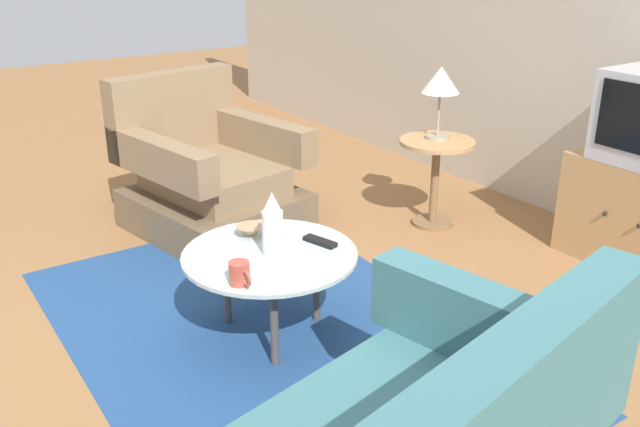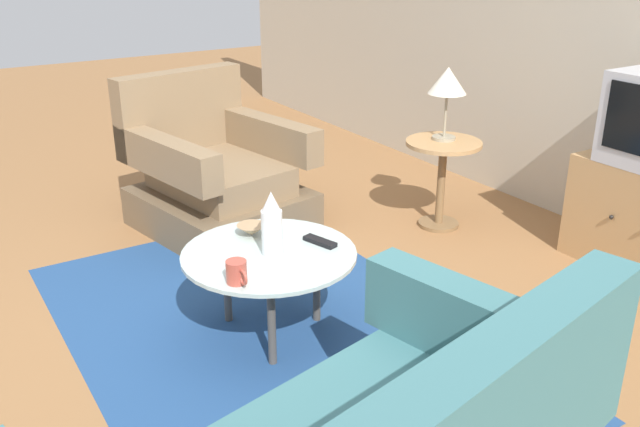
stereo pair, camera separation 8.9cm
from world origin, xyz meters
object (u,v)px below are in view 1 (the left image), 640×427
object	(u,v)px
vase	(273,225)
tv_remote_dark	(320,241)
bowl	(251,231)
armchair	(208,179)
side_table	(436,165)
coffee_table	(270,260)
mug	(240,273)
table_lamp	(441,83)

from	to	relation	value
vase	tv_remote_dark	distance (m)	0.26
vase	bowl	world-z (taller)	vase
armchair	side_table	distance (m)	1.41
bowl	armchair	bearing A→B (deg)	164.82
coffee_table	mug	xyz separation A→B (m)	(0.19, -0.24, 0.08)
coffee_table	tv_remote_dark	size ratio (longest dim) A/B	4.48
armchair	table_lamp	bearing A→B (deg)	137.62
vase	table_lamp	bearing A→B (deg)	111.77
mug	coffee_table	bearing A→B (deg)	127.38
coffee_table	armchair	bearing A→B (deg)	166.34
mug	tv_remote_dark	world-z (taller)	mug
side_table	mug	xyz separation A→B (m)	(0.74, -1.74, 0.06)
mug	bowl	distance (m)	0.47
armchair	mug	distance (m)	1.62
coffee_table	table_lamp	size ratio (longest dim) A/B	1.77
coffee_table	tv_remote_dark	world-z (taller)	tv_remote_dark
bowl	coffee_table	bearing A→B (deg)	-4.98
armchair	tv_remote_dark	bearing A→B (deg)	75.79
armchair	vase	xyz separation A→B (m)	(1.35, -0.32, 0.24)
table_lamp	tv_remote_dark	world-z (taller)	table_lamp
mug	tv_remote_dark	distance (m)	0.50
mug	tv_remote_dark	size ratio (longest dim) A/B	0.77
coffee_table	side_table	distance (m)	1.60
armchair	bowl	xyz separation A→B (m)	(1.12, -0.30, 0.13)
coffee_table	tv_remote_dark	distance (m)	0.25
armchair	coffee_table	world-z (taller)	armchair
tv_remote_dark	armchair	bearing A→B (deg)	-20.21
table_lamp	mug	size ratio (longest dim) A/B	3.27
vase	tv_remote_dark	size ratio (longest dim) A/B	1.66
side_table	table_lamp	size ratio (longest dim) A/B	1.26
bowl	tv_remote_dark	size ratio (longest dim) A/B	0.79
coffee_table	mug	world-z (taller)	mug
tv_remote_dark	bowl	bearing A→B (deg)	25.10
side_table	vase	world-z (taller)	vase
tv_remote_dark	vase	bearing A→B (deg)	67.28
table_lamp	tv_remote_dark	distance (m)	1.51
mug	bowl	bearing A→B (deg)	146.20
coffee_table	side_table	xyz separation A→B (m)	(-0.56, 1.50, 0.02)
table_lamp	side_table	bearing A→B (deg)	-38.28
armchair	vase	world-z (taller)	armchair
side_table	vase	size ratio (longest dim) A/B	1.92
armchair	tv_remote_dark	xyz separation A→B (m)	(1.37, -0.09, 0.11)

